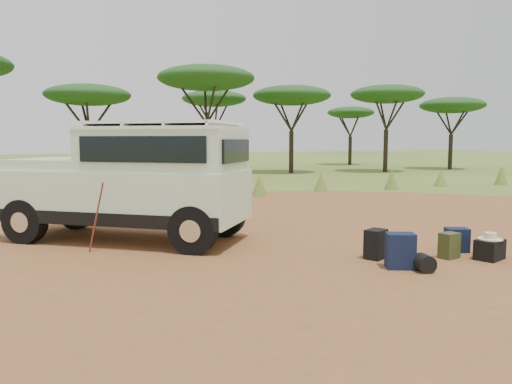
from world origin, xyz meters
name	(u,v)px	position (x,y,z in m)	size (l,w,h in m)	color
ground	(291,251)	(0.00, 0.00, 0.00)	(140.00, 140.00, 0.00)	#496825
dirt_clearing	(291,251)	(0.00, 0.00, 0.00)	(23.00, 23.00, 0.01)	brown
grass_fringe	(180,188)	(0.12, 8.67, 0.40)	(36.60, 1.60, 0.90)	#496825
acacia_treeline	(138,88)	(0.75, 19.81, 4.87)	(46.70, 13.20, 6.26)	black
safari_vehicle	(134,184)	(-2.50, 2.14, 1.16)	(5.05, 4.57, 2.41)	silver
walking_staff	(96,218)	(-3.34, 1.27, 0.65)	(0.03, 0.03, 1.33)	maroon
backpack_black	(376,244)	(1.05, -1.14, 0.26)	(0.38, 0.28, 0.52)	black
backpack_navy	(400,251)	(1.01, -1.84, 0.29)	(0.44, 0.31, 0.58)	#111B38
backpack_olive	(449,246)	(2.24, -1.62, 0.23)	(0.33, 0.24, 0.45)	#3C4620
duffel_navy	(457,240)	(2.76, -1.28, 0.22)	(0.39, 0.30, 0.44)	#111B38
hard_case	(490,250)	(2.81, -1.97, 0.18)	(0.50, 0.36, 0.36)	black
stuff_sack	(424,263)	(1.21, -2.16, 0.14)	(0.29, 0.29, 0.29)	black
safari_hat	(490,237)	(2.81, -1.97, 0.40)	(0.41, 0.41, 0.12)	beige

